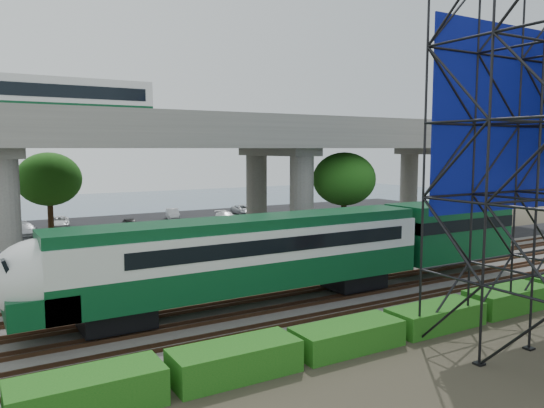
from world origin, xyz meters
TOP-DOWN VIEW (x-y plane):
  - ground at (0.00, 0.00)m, footprint 140.00×140.00m
  - ballast_bed at (0.00, 2.00)m, footprint 90.00×12.00m
  - service_road at (0.00, 10.50)m, footprint 90.00×5.00m
  - parking_lot at (0.00, 34.00)m, footprint 90.00×18.00m
  - harbor_water at (0.00, 56.00)m, footprint 140.00×40.00m
  - rail_tracks at (0.00, 2.00)m, footprint 90.00×9.52m
  - commuter_train at (2.10, 2.00)m, footprint 29.30×3.06m
  - overpass at (-0.48, 16.00)m, footprint 80.00×12.00m
  - hedge_strip at (1.01, -4.30)m, footprint 34.60×1.80m
  - trees at (-4.67, 16.17)m, footprint 40.94×16.94m
  - suv at (-10.28, 11.16)m, footprint 5.16×3.18m
  - parked_cars at (-1.05, 33.46)m, footprint 38.20×9.42m

SIDE VIEW (x-z plane):
  - ground at x=0.00m, z-range 0.00..0.00m
  - harbor_water at x=0.00m, z-range 0.00..0.03m
  - service_road at x=0.00m, z-range 0.00..0.08m
  - parking_lot at x=0.00m, z-range 0.00..0.08m
  - ballast_bed at x=0.00m, z-range 0.00..0.20m
  - rail_tracks at x=0.00m, z-range 0.20..0.36m
  - hedge_strip at x=1.01m, z-range -0.04..1.16m
  - parked_cars at x=-1.05m, z-range 0.03..1.32m
  - suv at x=-10.28m, z-range 0.08..1.41m
  - commuter_train at x=2.10m, z-range 0.73..5.03m
  - trees at x=-4.67m, z-range 1.73..9.42m
  - overpass at x=-0.48m, z-range 2.01..14.41m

